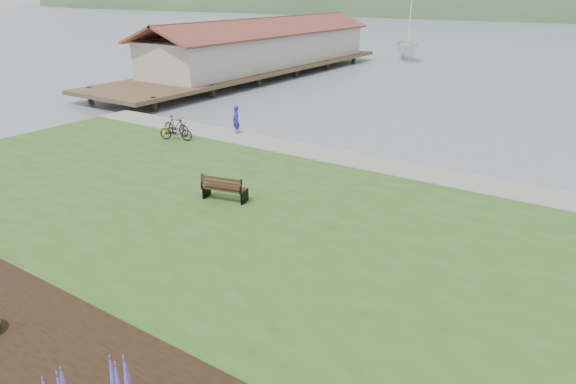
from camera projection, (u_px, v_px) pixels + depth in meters
name	position (u px, v px, depth m)	size (l,w,h in m)	color
ground	(258.00, 215.00, 19.27)	(600.00, 600.00, 0.00)	slate
lawn	(222.00, 229.00, 17.66)	(34.00, 20.00, 0.40)	#2C521D
shoreline_path	(345.00, 158.00, 24.45)	(34.00, 2.20, 0.03)	gray
pier_pavilion	(264.00, 47.00, 49.93)	(8.00, 36.00, 5.40)	#4C3826
park_bench	(224.00, 188.00, 19.32)	(1.78, 1.03, 1.04)	black
person	(236.00, 117.00, 28.28)	(0.66, 0.46, 1.82)	#2B2199
bicycle_a	(176.00, 131.00, 27.19)	(1.85, 0.65, 0.97)	black
bicycle_b	(176.00, 126.00, 28.04)	(1.79, 0.52, 1.08)	black
sailboat	(407.00, 60.00, 61.86)	(9.87, 10.05, 26.01)	silver
pannier	(166.00, 131.00, 28.50)	(0.20, 0.31, 0.33)	yellow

